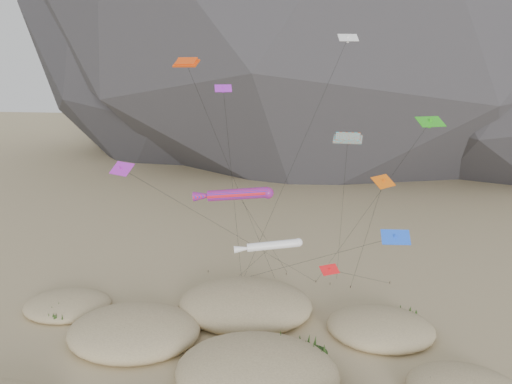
% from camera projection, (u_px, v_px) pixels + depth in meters
% --- Properties ---
extents(dunes, '(49.40, 34.45, 3.90)m').
position_uv_depth(dunes, '(222.00, 367.00, 43.30)').
color(dunes, '#CCB789').
rests_on(dunes, ground).
extents(dune_grass, '(40.90, 27.95, 1.53)m').
position_uv_depth(dune_grass, '(214.00, 364.00, 43.54)').
color(dune_grass, black).
rests_on(dune_grass, ground).
extents(kite_stakes, '(23.25, 3.32, 0.30)m').
position_uv_depth(kite_stakes, '(294.00, 280.00, 62.58)').
color(kite_stakes, '#3F2D1E').
rests_on(kite_stakes, ground).
extents(rainbow_tube_kite, '(8.56, 13.38, 14.49)m').
position_uv_depth(rainbow_tube_kite, '(235.00, 194.00, 50.42)').
color(rainbow_tube_kite, '#FF1A1D').
rests_on(rainbow_tube_kite, ground).
extents(white_tube_kite, '(9.25, 13.82, 10.09)m').
position_uv_depth(white_tube_kite, '(270.00, 246.00, 47.79)').
color(white_tube_kite, white).
rests_on(white_tube_kite, ground).
extents(orange_parafoil, '(8.16, 13.55, 26.95)m').
position_uv_depth(orange_parafoil, '(188.00, 67.00, 46.23)').
color(orange_parafoil, '#D53D0B').
rests_on(orange_parafoil, ground).
extents(multi_parafoil, '(2.51, 17.21, 20.62)m').
position_uv_depth(multi_parafoil, '(348.00, 141.00, 42.80)').
color(multi_parafoil, '#ED4A19').
rests_on(multi_parafoil, ground).
extents(delta_kites, '(30.20, 20.19, 28.97)m').
position_uv_depth(delta_kites, '(319.00, 166.00, 45.04)').
color(delta_kites, purple).
rests_on(delta_kites, ground).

